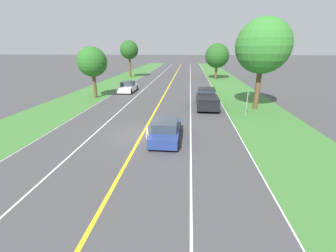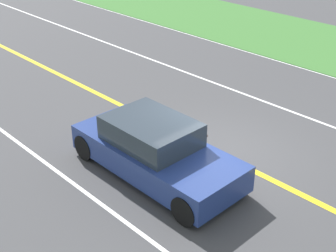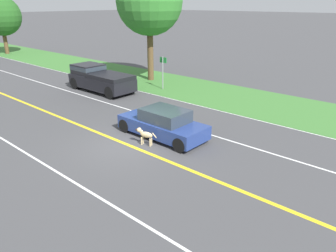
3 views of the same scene
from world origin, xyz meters
TOP-DOWN VIEW (x-y plane):
  - ground_plane at (0.00, 0.00)m, footprint 400.00×400.00m
  - centre_divider_line at (0.00, 0.00)m, footprint 0.18×160.00m
  - lane_edge_line_right at (7.00, 0.00)m, footprint 0.14×160.00m
  - lane_dash_same_dir at (3.50, 0.00)m, footprint 0.10×160.00m
  - lane_dash_oncoming at (-3.50, 0.00)m, footprint 0.10×160.00m
  - grass_verge_right at (10.00, 0.00)m, footprint 6.00×160.00m
  - ego_car at (1.80, -0.54)m, footprint 1.87×4.41m
  - dog at (0.54, -0.58)m, footprint 0.41×1.07m
  - pickup_truck at (5.17, 8.79)m, footprint 2.11×5.28m
  - roadside_tree_right_near at (10.10, 8.45)m, footprint 5.14×5.14m
  - roadside_tree_right_far at (8.57, 31.96)m, footprint 4.64×4.64m
  - street_sign at (8.52, 5.64)m, footprint 0.11×0.64m

SIDE VIEW (x-z plane):
  - ground_plane at x=0.00m, z-range 0.00..0.00m
  - centre_divider_line at x=0.00m, z-range 0.00..0.01m
  - lane_edge_line_right at x=7.00m, z-range 0.00..0.01m
  - lane_dash_same_dir at x=3.50m, z-range 0.00..0.01m
  - lane_dash_oncoming at x=-3.50m, z-range 0.00..0.01m
  - grass_verge_right at x=10.00m, z-range 0.00..0.03m
  - dog at x=0.54m, z-range 0.10..0.90m
  - ego_car at x=1.80m, z-range -0.05..1.35m
  - pickup_truck at x=5.17m, z-range 0.03..1.80m
  - street_sign at x=8.52m, z-range 0.32..2.72m
  - roadside_tree_right_far at x=8.57m, z-range 1.07..7.88m
  - roadside_tree_right_near at x=10.10m, z-range 1.74..10.42m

